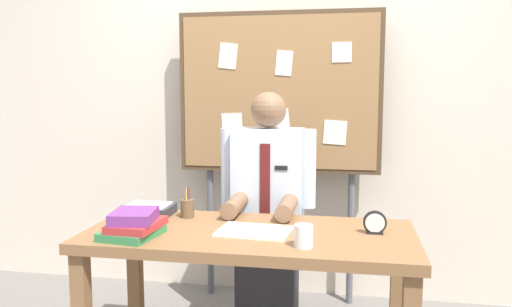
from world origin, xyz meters
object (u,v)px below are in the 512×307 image
Objects in this scene: book_stack at (134,225)px; paper_tray at (148,210)px; coffee_mug at (304,236)px; desk_clock at (375,223)px; person at (268,222)px; bulletin_board at (279,97)px; desk at (250,251)px; pen_holder at (187,208)px; open_notebook at (254,231)px.

paper_tray is (-0.10, 0.40, -0.03)m from book_stack.
desk_clock is at bearing 40.78° from coffee_mug.
person is 4.81× the size of book_stack.
bulletin_board is 17.71× the size of desk_clock.
person is 14.46× the size of coffee_mug.
desk is at bearing -90.00° from person.
coffee_mug is (0.27, -0.76, 0.15)m from person.
pen_holder is (-0.37, -0.35, 0.15)m from person.
desk is at bearing -28.09° from pen_holder.
desk is 5.31× the size of book_stack.
person is 0.53m from pen_holder.
desk is 0.65m from paper_tray.
desk_clock reaches higher than desk.
book_stack is at bearing -113.06° from bulletin_board.
coffee_mug is 0.76m from pen_holder.
book_stack is 0.41m from pen_holder.
pen_holder reaches higher than desk_clock.
desk is 0.56m from book_stack.
person is 4.23× the size of open_notebook.
open_notebook is 0.31m from coffee_mug.
book_stack is 0.41m from paper_tray.
person reaches higher than open_notebook.
desk is at bearing 141.24° from open_notebook.
desk is 4.67× the size of open_notebook.
open_notebook is 0.56m from desk_clock.
person is at bearing 55.94° from book_stack.
open_notebook is at bearing -172.01° from desk_clock.
person reaches higher than desk.
open_notebook is (0.02, -0.57, 0.10)m from person.
pen_holder is at bearing 151.91° from desk.
desk is 0.81× the size of bulletin_board.
paper_tray is at bearing 172.47° from desk_clock.
book_stack is at bearing -162.29° from open_notebook.
coffee_mug is at bearing -70.09° from person.
bulletin_board reaches higher than desk_clock.
desk_clock is at bearing -7.53° from paper_tray.
desk_clock is 1.19m from paper_tray.
paper_tray reaches higher than desk.
person is 8.79× the size of pen_holder.
pen_holder is at bearing -115.19° from bulletin_board.
person is 0.78m from desk_clock.
desk_clock is 0.68× the size of pen_holder.
person is 0.91m from book_stack.
paper_tray is (-0.23, 0.02, -0.02)m from pen_holder.
person is at bearing 29.55° from paper_tray.
pen_holder reaches higher than coffee_mug.
desk_clock is 0.96m from pen_holder.
desk is 5.97× the size of paper_tray.
bulletin_board reaches higher than paper_tray.
book_stack reaches higher than desk.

